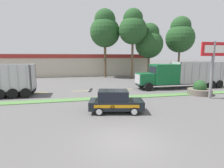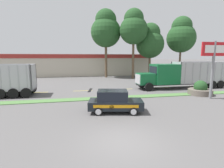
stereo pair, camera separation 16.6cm
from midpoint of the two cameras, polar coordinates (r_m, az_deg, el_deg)
ground_plane at (r=9.28m, az=3.73°, el=-18.39°), size 600.00×600.00×0.00m
grass_verge at (r=17.99m, az=-4.63°, el=-4.73°), size 120.00×1.28×0.06m
centre_line_3 at (r=22.82m, az=-23.53°, el=-2.60°), size 2.40×0.14×0.01m
centre_line_4 at (r=22.39m, az=-9.85°, el=-2.19°), size 2.40×0.14×0.01m
centre_line_5 at (r=23.25m, az=3.57°, el=-1.67°), size 2.40×0.14×0.01m
centre_line_6 at (r=25.26m, az=15.44°, el=-1.13°), size 2.40×0.14×0.01m
centre_line_7 at (r=28.17m, az=25.21°, el=-0.65°), size 2.40×0.14×0.01m
dump_truck_mid at (r=24.96m, az=18.69°, el=2.61°), size 12.12×2.80×3.58m
rally_car at (r=13.53m, az=0.68°, el=-5.64°), size 4.39×2.58×1.74m
store_sign_post at (r=20.31m, az=29.93°, el=7.39°), size 2.84×0.28×5.79m
stone_planter at (r=22.19m, az=26.52°, el=-1.65°), size 2.63×2.63×1.63m
store_building_backdrop at (r=44.06m, az=-11.81°, el=6.29°), size 33.62×12.10×4.83m
tree_behind_left at (r=37.46m, az=11.91°, el=13.43°), size 5.65×5.65×11.03m
tree_behind_centre at (r=36.87m, az=-2.44°, el=17.44°), size 6.07×6.07×13.72m
tree_behind_right at (r=41.21m, az=21.26°, el=14.56°), size 6.04×6.04×12.69m
tree_behind_far_right at (r=35.13m, az=6.68°, el=17.86°), size 5.36×5.36×13.29m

